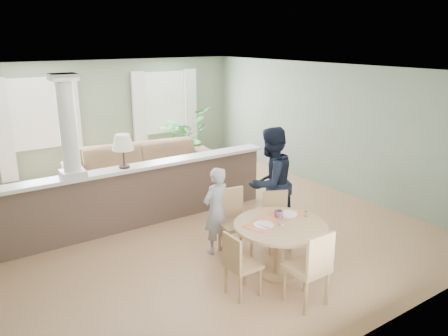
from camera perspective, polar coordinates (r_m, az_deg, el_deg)
ground at (r=8.14m, az=-4.93°, el=-6.60°), size 8.00×8.00×0.00m
room_shell at (r=8.14m, az=-7.61°, el=6.66°), size 7.02×8.02×2.71m
pony_wall at (r=7.66m, az=-12.24°, el=-2.77°), size 5.32×0.38×2.70m
sofa at (r=9.64m, az=-10.30°, el=-0.02°), size 3.47×1.77×0.97m
houseplant at (r=11.32m, az=-5.23°, el=4.08°), size 1.75×1.68×1.51m
dining_table at (r=6.10m, az=7.31°, el=-8.60°), size 1.28×1.28×0.87m
chair_far_boy at (r=6.72m, az=1.23°, el=-6.58°), size 0.53×0.53×1.01m
chair_far_man at (r=6.92m, az=6.93°, el=-6.46°), size 0.54×0.54×0.91m
chair_near at (r=5.52m, az=11.40°, el=-12.40°), size 0.46×0.46×1.01m
chair_side at (r=5.65m, az=1.95°, el=-12.22°), size 0.39×0.39×0.87m
child_person at (r=6.67m, az=-1.03°, el=-5.58°), size 0.55×0.41×1.36m
man_person at (r=7.15m, az=6.06°, el=-1.99°), size 1.01×0.84×1.86m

